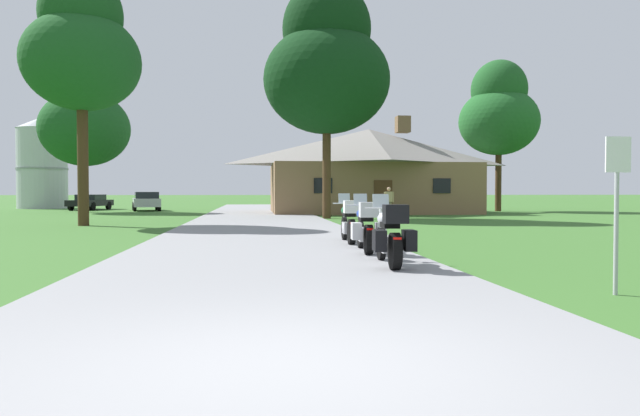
{
  "coord_description": "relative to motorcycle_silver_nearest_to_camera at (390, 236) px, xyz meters",
  "views": [
    {
      "loc": [
        -0.27,
        -4.43,
        1.4
      ],
      "look_at": [
        1.94,
        15.0,
        0.85
      ],
      "focal_mm": 32.49,
      "sensor_mm": 36.0,
      "label": 1
    }
  ],
  "objects": [
    {
      "name": "parked_silver_suv_far_left",
      "position": [
        -10.41,
        34.03,
        0.17
      ],
      "size": [
        2.82,
        4.89,
        1.4
      ],
      "rotation": [
        0.0,
        0.0,
        0.22
      ],
      "color": "#ADAFB7",
      "rests_on": "ground"
    },
    {
      "name": "motorcycle_blue_second_in_row",
      "position": [
        0.03,
        2.43,
        0.0
      ],
      "size": [
        0.79,
        2.08,
        1.3
      ],
      "rotation": [
        0.0,
        0.0,
        -0.06
      ],
      "color": "black",
      "rests_on": "asphalt_driveway"
    },
    {
      "name": "motorcycle_silver_nearest_to_camera",
      "position": [
        0.0,
        0.0,
        0.0
      ],
      "size": [
        0.77,
        2.08,
        1.3
      ],
      "rotation": [
        0.0,
        0.0,
        -0.05
      ],
      "color": "black",
      "rests_on": "asphalt_driveway"
    },
    {
      "name": "tree_by_lodge_front",
      "position": [
        1.37,
        20.0,
        7.43
      ],
      "size": [
        6.61,
        6.61,
        12.38
      ],
      "color": "#422D19",
      "rests_on": "ground"
    },
    {
      "name": "bystander_tan_shirt_near_lodge",
      "position": [
        4.92,
        20.9,
        0.32
      ],
      "size": [
        0.55,
        0.23,
        1.67
      ],
      "rotation": [
        0.0,
        0.0,
        6.25
      ],
      "color": "#75664C",
      "rests_on": "ground"
    },
    {
      "name": "tree_left_near",
      "position": [
        -9.46,
        14.71,
        6.7
      ],
      "size": [
        4.76,
        4.76,
        10.45
      ],
      "color": "#422D19",
      "rests_on": "ground"
    },
    {
      "name": "metal_signpost_roadside",
      "position": [
        2.43,
        -2.88,
        0.74
      ],
      "size": [
        0.36,
        0.06,
        2.14
      ],
      "color": "#9EA0A5",
      "rests_on": "ground"
    },
    {
      "name": "motorcycle_green_farthest_in_row",
      "position": [
        0.05,
        4.9,
        0.01
      ],
      "size": [
        0.66,
        2.08,
        1.3
      ],
      "rotation": [
        0.0,
        0.0,
        -0.03
      ],
      "color": "black",
      "rests_on": "asphalt_driveway"
    },
    {
      "name": "metal_silo_distant",
      "position": [
        -20.28,
        41.32,
        3.27
      ],
      "size": [
        4.13,
        4.13,
        7.75
      ],
      "color": "#B2B7BC",
      "rests_on": "ground"
    },
    {
      "name": "tree_right_of_lodge",
      "position": [
        15.12,
        29.9,
        6.53
      ],
      "size": [
        5.69,
        5.69,
        10.88
      ],
      "color": "#422D19",
      "rests_on": "ground"
    },
    {
      "name": "parked_black_sedan_far_left",
      "position": [
        -15.02,
        36.25,
        0.03
      ],
      "size": [
        2.67,
        4.49,
        1.2
      ],
      "rotation": [
        0.0,
        0.0,
        -0.21
      ],
      "color": "black",
      "rests_on": "ground"
    },
    {
      "name": "ground_plane",
      "position": [
        -2.16,
        14.26,
        -0.61
      ],
      "size": [
        500.0,
        500.0,
        0.0
      ],
      "primitive_type": "plane",
      "color": "#386628"
    },
    {
      "name": "stone_lodge",
      "position": [
        5.25,
        28.12,
        2.28
      ],
      "size": [
        13.71,
        9.2,
        6.51
      ],
      "color": "brown",
      "rests_on": "ground"
    },
    {
      "name": "tree_left_far",
      "position": [
        -13.94,
        31.12,
        5.84
      ],
      "size": [
        6.03,
        6.03,
        10.41
      ],
      "color": "#422D19",
      "rests_on": "ground"
    },
    {
      "name": "asphalt_driveway",
      "position": [
        -2.16,
        12.26,
        -0.58
      ],
      "size": [
        6.4,
        80.0,
        0.06
      ],
      "primitive_type": "cube",
      "color": "gray",
      "rests_on": "ground"
    }
  ]
}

